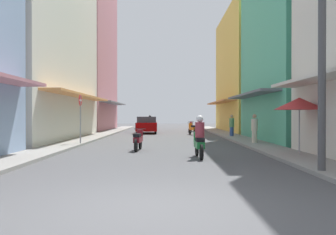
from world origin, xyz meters
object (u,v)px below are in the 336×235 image
(motorbike_silver, at_px, (150,124))
(pedestrian_midway, at_px, (255,130))
(motorbike_green, at_px, (200,139))
(vendor_umbrella, at_px, (300,104))
(motorbike_orange, at_px, (193,129))
(motorbike_red, at_px, (191,126))
(street_sign_no_entry, at_px, (81,113))
(utility_pole, at_px, (323,45))
(pedestrian_foreground, at_px, (232,126))
(parked_car, at_px, (147,125))
(motorbike_maroon, at_px, (139,139))

(motorbike_silver, bearing_deg, pedestrian_midway, -67.68)
(motorbike_silver, height_order, pedestrian_midway, pedestrian_midway)
(motorbike_green, xyz_separation_m, vendor_umbrella, (3.72, 0.11, 1.30))
(motorbike_silver, relative_size, pedestrian_midway, 1.11)
(motorbike_silver, distance_m, pedestrian_midway, 16.78)
(motorbike_orange, relative_size, motorbike_red, 0.98)
(motorbike_red, relative_size, street_sign_no_entry, 0.68)
(motorbike_orange, relative_size, vendor_umbrella, 0.79)
(utility_pole, xyz_separation_m, street_sign_no_entry, (-8.62, 8.75, -1.72))
(motorbike_orange, xyz_separation_m, motorbike_green, (-0.81, -14.97, 0.20))
(pedestrian_foreground, relative_size, vendor_umbrella, 0.72)
(parked_car, relative_size, pedestrian_foreground, 2.57)
(motorbike_green, relative_size, motorbike_red, 1.00)
(street_sign_no_entry, bearing_deg, vendor_umbrella, -28.47)
(motorbike_green, relative_size, utility_pole, 0.27)
(motorbike_orange, xyz_separation_m, motorbike_red, (0.26, 5.43, 0.00))
(motorbike_maroon, bearing_deg, utility_pole, -49.19)
(motorbike_green, relative_size, pedestrian_midway, 1.11)
(vendor_umbrella, xyz_separation_m, street_sign_no_entry, (-9.42, 5.11, -0.29))
(pedestrian_midway, bearing_deg, parked_car, 118.90)
(motorbike_green, bearing_deg, pedestrian_foreground, 73.84)
(motorbike_maroon, distance_m, motorbike_red, 18.03)
(motorbike_red, bearing_deg, vendor_umbrella, -82.52)
(motorbike_maroon, relative_size, pedestrian_foreground, 1.12)
(parked_car, relative_size, street_sign_no_entry, 1.57)
(motorbike_orange, height_order, vendor_umbrella, vendor_umbrella)
(motorbike_orange, distance_m, utility_pole, 18.85)
(motorbike_green, relative_size, street_sign_no_entry, 0.68)
(street_sign_no_entry, bearing_deg, pedestrian_foreground, 34.86)
(utility_pole, bearing_deg, motorbike_red, 94.45)
(pedestrian_foreground, relative_size, street_sign_no_entry, 0.61)
(pedestrian_foreground, bearing_deg, vendor_umbrella, -88.04)
(motorbike_red, height_order, parked_car, parked_car)
(parked_car, height_order, pedestrian_foreground, pedestrian_foreground)
(motorbike_orange, xyz_separation_m, pedestrian_foreground, (2.53, -3.46, 0.30))
(motorbike_silver, relative_size, parked_car, 0.44)
(motorbike_silver, distance_m, utility_pole, 25.43)
(motorbike_orange, bearing_deg, pedestrian_foreground, -53.84)
(motorbike_maroon, distance_m, pedestrian_foreground, 10.54)
(motorbike_green, bearing_deg, motorbike_maroon, 132.30)
(motorbike_green, height_order, pedestrian_midway, pedestrian_midway)
(parked_car, bearing_deg, pedestrian_foreground, -41.92)
(vendor_umbrella, bearing_deg, motorbike_orange, 101.11)
(motorbike_maroon, bearing_deg, parked_car, 92.04)
(pedestrian_foreground, distance_m, pedestrian_midway, 5.96)
(motorbike_silver, relative_size, vendor_umbrella, 0.81)
(motorbike_red, bearing_deg, pedestrian_foreground, -75.65)
(motorbike_orange, xyz_separation_m, motorbike_silver, (-3.74, 6.10, 0.20))
(motorbike_red, height_order, street_sign_no_entry, street_sign_no_entry)
(motorbike_red, relative_size, parked_car, 0.43)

